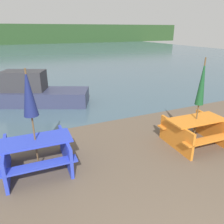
{
  "coord_description": "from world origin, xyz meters",
  "views": [
    {
      "loc": [
        -1.55,
        -0.54,
        3.08
      ],
      "look_at": [
        0.85,
        4.77,
        0.85
      ],
      "focal_mm": 35.0,
      "sensor_mm": 36.0,
      "label": 1
    }
  ],
  "objects_px": {
    "picnic_table_blue": "(37,152)",
    "umbrella_navy": "(29,94)",
    "umbrella_darkgreen": "(202,83)",
    "picnic_table_orange": "(195,129)",
    "boat": "(37,92)"
  },
  "relations": [
    {
      "from": "picnic_table_blue",
      "to": "umbrella_darkgreen",
      "type": "xyz_separation_m",
      "value": [
        4.17,
        -0.58,
        1.32
      ]
    },
    {
      "from": "umbrella_navy",
      "to": "picnic_table_blue",
      "type": "bearing_deg",
      "value": 180.0
    },
    {
      "from": "picnic_table_orange",
      "to": "picnic_table_blue",
      "type": "bearing_deg",
      "value": 172.09
    },
    {
      "from": "picnic_table_blue",
      "to": "umbrella_navy",
      "type": "distance_m",
      "value": 1.37
    },
    {
      "from": "umbrella_darkgreen",
      "to": "umbrella_navy",
      "type": "bearing_deg",
      "value": 172.09
    },
    {
      "from": "boat",
      "to": "umbrella_navy",
      "type": "bearing_deg",
      "value": -72.22
    },
    {
      "from": "picnic_table_orange",
      "to": "boat",
      "type": "distance_m",
      "value": 6.55
    },
    {
      "from": "umbrella_navy",
      "to": "boat",
      "type": "height_order",
      "value": "umbrella_navy"
    },
    {
      "from": "picnic_table_blue",
      "to": "picnic_table_orange",
      "type": "bearing_deg",
      "value": -7.91
    },
    {
      "from": "boat",
      "to": "picnic_table_orange",
      "type": "bearing_deg",
      "value": -32.25
    },
    {
      "from": "boat",
      "to": "picnic_table_blue",
      "type": "bearing_deg",
      "value": -72.22
    },
    {
      "from": "picnic_table_orange",
      "to": "umbrella_navy",
      "type": "distance_m",
      "value": 4.43
    },
    {
      "from": "umbrella_darkgreen",
      "to": "umbrella_navy",
      "type": "distance_m",
      "value": 4.21
    },
    {
      "from": "picnic_table_orange",
      "to": "boat",
      "type": "height_order",
      "value": "boat"
    },
    {
      "from": "picnic_table_blue",
      "to": "umbrella_navy",
      "type": "bearing_deg",
      "value": 0.0
    }
  ]
}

